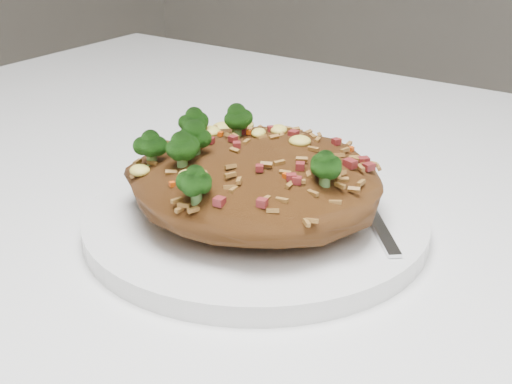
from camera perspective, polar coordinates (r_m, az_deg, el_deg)
dining_table at (r=0.55m, az=8.47°, el=-11.67°), size 1.20×0.80×0.75m
plate at (r=0.50m, az=0.00°, el=-2.31°), size 0.24×0.24×0.01m
fried_rice at (r=0.48m, az=-0.14°, el=1.81°), size 0.18×0.17×0.07m
fork at (r=0.51m, az=8.90°, el=-1.06°), size 0.12×0.13×0.00m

